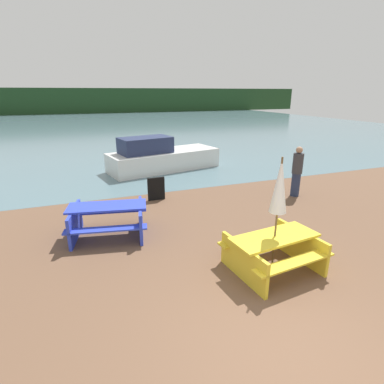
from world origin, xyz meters
TOP-DOWN VIEW (x-y plane):
  - ground_plane at (0.00, 0.00)m, footprint 60.00×60.00m
  - water at (0.00, 32.19)m, footprint 60.00×50.00m
  - far_treeline at (0.00, 52.19)m, footprint 80.00×1.60m
  - picnic_table_yellow at (0.98, 1.82)m, footprint 1.85×1.55m
  - picnic_table_blue at (-1.88, 4.47)m, footprint 2.06×1.71m
  - umbrella_white at (0.98, 1.82)m, footprint 0.32×0.32m
  - boat at (1.00, 10.37)m, footprint 5.17×2.73m
  - person at (4.30, 5.31)m, footprint 0.33×0.33m
  - signboard at (-0.17, 6.55)m, footprint 0.55×0.08m

SIDE VIEW (x-z plane):
  - water at x=0.00m, z-range 0.00..0.00m
  - ground_plane at x=0.00m, z-range 0.00..0.00m
  - signboard at x=-0.17m, z-range 0.00..0.75m
  - picnic_table_yellow at x=0.98m, z-range 0.08..0.81m
  - picnic_table_blue at x=-1.88m, z-range 0.08..0.86m
  - boat at x=1.00m, z-range -0.19..1.33m
  - person at x=4.30m, z-range 0.00..1.67m
  - umbrella_white at x=0.98m, z-range 0.59..2.85m
  - far_treeline at x=0.00m, z-range 0.00..4.00m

